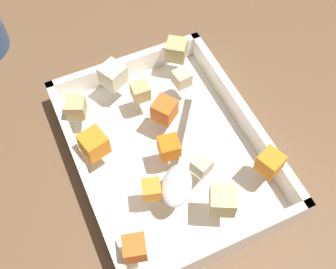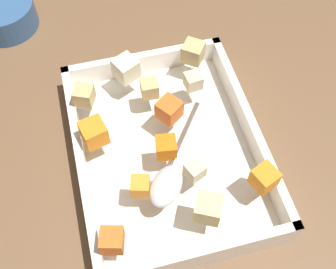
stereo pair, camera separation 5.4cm
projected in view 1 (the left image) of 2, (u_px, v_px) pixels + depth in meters
The scene contains 16 objects.
ground_plane at pixel (176, 145), 0.65m from camera, with size 4.00×4.00×0.00m, color brown.
baking_dish at pixel (168, 152), 0.62m from camera, with size 0.34×0.26×0.05m.
carrot_chunk_heap_top at pixel (270, 163), 0.56m from camera, with size 0.03×0.03×0.03m, color orange.
carrot_chunk_far_right at pixel (164, 110), 0.60m from camera, with size 0.03×0.03×0.03m, color orange.
carrot_chunk_near_left at pixel (134, 248), 0.50m from camera, with size 0.03×0.03×0.03m, color orange.
carrot_chunk_corner_nw at pixel (151, 190), 0.54m from camera, with size 0.02×0.02×0.02m, color orange.
carrot_chunk_mid_left at pixel (94, 144), 0.57m from camera, with size 0.03×0.03×0.03m, color orange.
carrot_chunk_far_left at pixel (169, 147), 0.57m from camera, with size 0.03×0.03×0.03m, color orange.
potato_chunk_near_right at pixel (182, 78), 0.64m from camera, with size 0.02×0.02×0.02m, color beige.
potato_chunk_mid_right at pixel (76, 108), 0.60m from camera, with size 0.03×0.03×0.03m, color tan.
potato_chunk_corner_ne at pixel (140, 91), 0.62m from camera, with size 0.03×0.03×0.03m, color tan.
potato_chunk_rim_edge at pixel (176, 50), 0.66m from camera, with size 0.03×0.03×0.03m, color tan.
potato_chunk_center at pixel (113, 75), 0.63m from camera, with size 0.03×0.03×0.03m, color beige.
potato_chunk_under_handle at pixel (222, 201), 0.52m from camera, with size 0.03×0.03×0.03m, color #E0CC89.
potato_chunk_near_spoon at pixel (203, 165), 0.56m from camera, with size 0.02×0.02×0.02m, color beige.
serving_spoon at pixel (179, 176), 0.55m from camera, with size 0.18×0.14×0.02m.
Camera 1 is at (0.30, -0.15, 0.56)m, focal length 45.36 mm.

